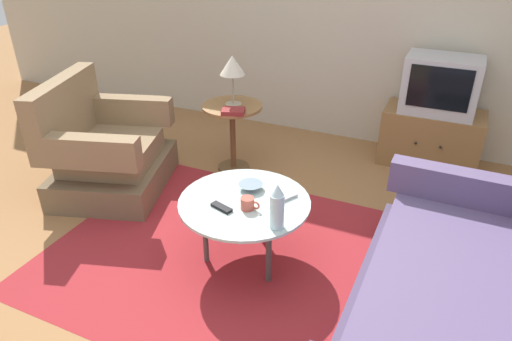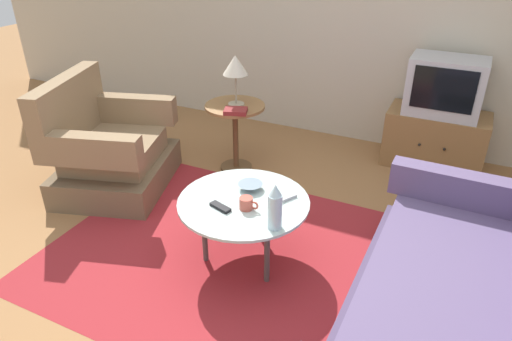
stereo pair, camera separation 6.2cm
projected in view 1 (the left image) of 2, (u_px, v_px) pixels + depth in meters
The scene contains 16 objects.
ground_plane at pixel (220, 268), 3.04m from camera, with size 16.00×16.00×0.00m, color olive.
back_wall at pixel (338, 0), 4.35m from camera, with size 9.00×0.12×2.70m, color #BCB29E.
area_rug at pixel (245, 259), 3.12m from camera, with size 2.63×1.95×0.00m, color maroon.
armchair at pixel (105, 153), 3.82m from camera, with size 1.07×1.18×0.94m.
couch at pixel (459, 311), 2.33m from camera, with size 0.99×1.88×0.88m.
coffee_table at pixel (244, 206), 2.92m from camera, with size 0.84×0.84×0.47m.
side_table at pixel (232, 124), 4.04m from camera, with size 0.52×0.52×0.62m.
tv_stand at pixel (430, 138), 4.23m from camera, with size 0.86×0.47×0.52m.
television at pixel (441, 85), 3.98m from camera, with size 0.62×0.40×0.50m.
table_lamp at pixel (232, 67), 3.79m from camera, with size 0.21×0.21×0.43m.
vase at pixel (277, 207), 2.59m from camera, with size 0.08×0.08×0.28m.
mug at pixel (248, 203), 2.80m from camera, with size 0.12×0.08×0.08m.
bowl at pixel (251, 187), 3.01m from camera, with size 0.16×0.16×0.04m.
tv_remote_dark at pixel (222, 207), 2.81m from camera, with size 0.15×0.09×0.02m.
tv_remote_silver at pixel (286, 197), 2.92m from camera, with size 0.11×0.15×0.02m.
book at pixel (233, 111), 3.78m from camera, with size 0.22×0.20×0.04m.
Camera 1 is at (1.19, -2.05, 2.03)m, focal length 32.37 mm.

